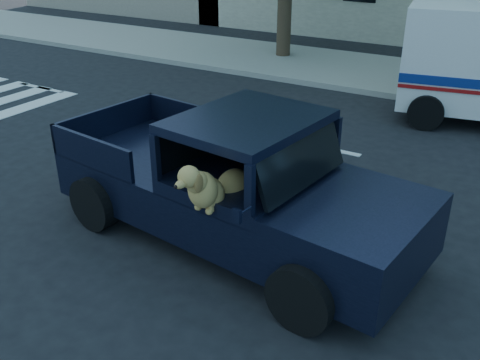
{
  "coord_description": "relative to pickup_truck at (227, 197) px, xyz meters",
  "views": [
    {
      "loc": [
        3.64,
        -5.67,
        3.97
      ],
      "look_at": [
        0.61,
        -0.67,
        1.14
      ],
      "focal_mm": 40.0,
      "sensor_mm": 36.0,
      "label": 1
    }
  ],
  "objects": [
    {
      "name": "lane_stripes",
      "position": [
        1.82,
        3.69,
        -0.61
      ],
      "size": [
        21.6,
        0.14,
        0.01
      ],
      "primitive_type": null,
      "color": "silver",
      "rests_on": "ground"
    },
    {
      "name": "pickup_truck",
      "position": [
        0.0,
        0.0,
        0.0
      ],
      "size": [
        5.28,
        2.89,
        1.82
      ],
      "rotation": [
        0.0,
        0.0,
        -0.12
      ],
      "color": "black",
      "rests_on": "ground"
    },
    {
      "name": "ground",
      "position": [
        -0.18,
        0.29,
        -0.62
      ],
      "size": [
        120.0,
        120.0,
        0.0
      ],
      "primitive_type": "plane",
      "color": "black",
      "rests_on": "ground"
    },
    {
      "name": "far_sidewalk",
      "position": [
        -0.18,
        9.49,
        -0.54
      ],
      "size": [
        60.0,
        4.0,
        0.15
      ],
      "primitive_type": "cube",
      "color": "gray",
      "rests_on": "ground"
    }
  ]
}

